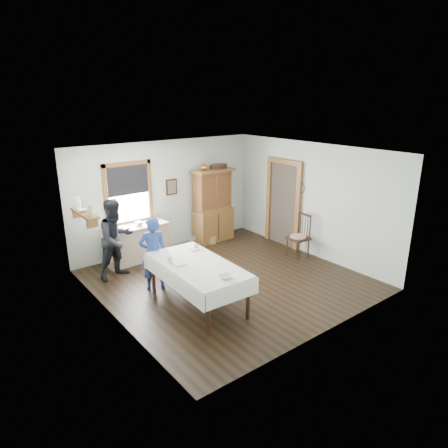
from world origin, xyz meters
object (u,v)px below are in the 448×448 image
at_px(work_counter, 137,243).
at_px(china_hutch, 213,206).
at_px(pail, 191,244).
at_px(woman_blue, 153,256).
at_px(dining_table, 198,285).
at_px(figure_dark, 117,242).
at_px(wicker_basket, 208,240).
at_px(spindle_chair, 298,236).

bearing_deg(work_counter, china_hutch, -1.85).
bearing_deg(pail, woman_blue, -142.37).
distance_m(dining_table, woman_blue, 1.17).
bearing_deg(dining_table, figure_dark, 106.85).
xyz_separation_m(work_counter, dining_table, (-0.07, -2.65, -0.01)).
bearing_deg(china_hutch, wicker_basket, -155.35).
bearing_deg(figure_dark, wicker_basket, -3.59).
bearing_deg(china_hutch, woman_blue, -151.39).
xyz_separation_m(work_counter, pail, (1.40, -0.19, -0.29)).
relative_size(china_hutch, dining_table, 0.91).
relative_size(wicker_basket, woman_blue, 0.24).
xyz_separation_m(spindle_chair, figure_dark, (-3.86, 1.60, 0.26)).
xyz_separation_m(pail, woman_blue, (-1.77, -1.37, 0.56)).
bearing_deg(wicker_basket, work_counter, 176.71).
relative_size(work_counter, figure_dark, 0.94).
xyz_separation_m(spindle_chair, pail, (-1.75, 1.98, -0.39)).
bearing_deg(work_counter, woman_blue, -106.09).
xyz_separation_m(china_hutch, woman_blue, (-2.62, -1.58, -0.26)).
bearing_deg(pail, figure_dark, -169.69).
bearing_deg(figure_dark, spindle_chair, -35.75).
bearing_deg(wicker_basket, pail, -172.88).
relative_size(work_counter, spindle_chair, 1.42).
bearing_deg(wicker_basket, china_hutch, 27.11).
bearing_deg(dining_table, pail, 59.17).
relative_size(dining_table, woman_blue, 1.50).
distance_m(pail, figure_dark, 2.24).
bearing_deg(figure_dark, china_hutch, -1.85).
bearing_deg(spindle_chair, china_hutch, 115.67).
bearing_deg(figure_dark, woman_blue, -84.66).
height_order(dining_table, woman_blue, woman_blue).
height_order(work_counter, figure_dark, figure_dark).
height_order(china_hutch, woman_blue, china_hutch).
relative_size(spindle_chair, woman_blue, 0.76).
height_order(spindle_chair, pail, spindle_chair).
relative_size(work_counter, woman_blue, 1.07).
height_order(woman_blue, figure_dark, figure_dark).
bearing_deg(woman_blue, pail, -124.28).
distance_m(pail, wicker_basket, 0.58).
bearing_deg(work_counter, pail, -10.03).
distance_m(dining_table, figure_dark, 2.21).
distance_m(work_counter, wicker_basket, 2.00).
height_order(wicker_basket, figure_dark, figure_dark).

